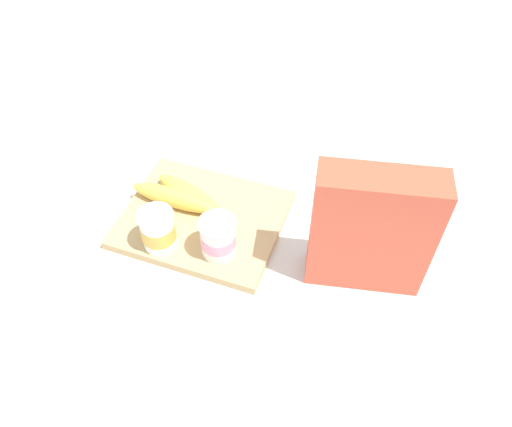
{
  "coord_description": "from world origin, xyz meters",
  "views": [
    {
      "loc": [
        -0.32,
        0.58,
        0.76
      ],
      "look_at": [
        -0.11,
        0.0,
        0.07
      ],
      "focal_mm": 35.82,
      "sensor_mm": 36.0,
      "label": 1
    }
  ],
  "objects_px": {
    "cereal_box": "(371,231)",
    "yogurt_cup_back": "(158,230)",
    "cutting_board": "(203,219)",
    "banana_bunch": "(181,196)",
    "yogurt_cup_front": "(218,238)"
  },
  "relations": [
    {
      "from": "cereal_box",
      "to": "yogurt_cup_back",
      "type": "distance_m",
      "value": 0.37
    },
    {
      "from": "cutting_board",
      "to": "yogurt_cup_back",
      "type": "xyz_separation_m",
      "value": [
        0.05,
        0.09,
        0.05
      ]
    },
    {
      "from": "cereal_box",
      "to": "banana_bunch",
      "type": "distance_m",
      "value": 0.38
    },
    {
      "from": "cutting_board",
      "to": "yogurt_cup_front",
      "type": "xyz_separation_m",
      "value": [
        -0.06,
        0.07,
        0.05
      ]
    },
    {
      "from": "cutting_board",
      "to": "yogurt_cup_back",
      "type": "bearing_deg",
      "value": 62.64
    },
    {
      "from": "yogurt_cup_back",
      "to": "banana_bunch",
      "type": "distance_m",
      "value": 0.11
    },
    {
      "from": "banana_bunch",
      "to": "cutting_board",
      "type": "bearing_deg",
      "value": 159.45
    },
    {
      "from": "cutting_board",
      "to": "banana_bunch",
      "type": "relative_size",
      "value": 1.59
    },
    {
      "from": "yogurt_cup_front",
      "to": "yogurt_cup_back",
      "type": "relative_size",
      "value": 0.99
    },
    {
      "from": "cutting_board",
      "to": "cereal_box",
      "type": "height_order",
      "value": "cereal_box"
    },
    {
      "from": "cutting_board",
      "to": "yogurt_cup_back",
      "type": "height_order",
      "value": "yogurt_cup_back"
    },
    {
      "from": "yogurt_cup_back",
      "to": "cereal_box",
      "type": "bearing_deg",
      "value": -169.26
    },
    {
      "from": "cutting_board",
      "to": "cereal_box",
      "type": "xyz_separation_m",
      "value": [
        -0.32,
        0.02,
        0.11
      ]
    },
    {
      "from": "cutting_board",
      "to": "banana_bunch",
      "type": "height_order",
      "value": "banana_bunch"
    },
    {
      "from": "yogurt_cup_front",
      "to": "cutting_board",
      "type": "bearing_deg",
      "value": -46.8
    }
  ]
}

